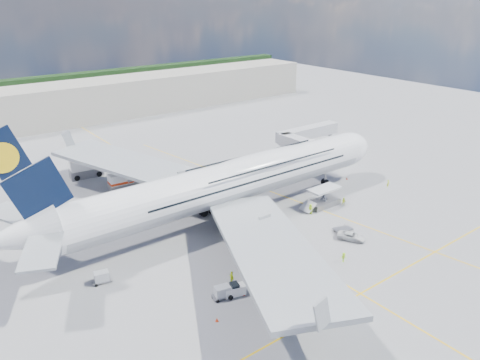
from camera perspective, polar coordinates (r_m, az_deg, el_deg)
ground at (r=79.26m, az=3.15°, el=-6.97°), size 300.00×300.00×0.00m
taxi_line_main at (r=79.26m, az=3.15°, el=-6.96°), size 0.25×220.00×0.01m
taxi_line_cross at (r=67.69m, az=14.46°, el=-13.26°), size 120.00×0.25×0.01m
taxi_line_diag at (r=94.35m, az=5.71°, el=-2.12°), size 14.16×99.06×0.01m
airliner at (r=83.54m, az=-1.06°, el=-0.15°), size 77.26×79.15×23.71m
jet_bridge at (r=109.75m, az=8.05°, el=5.05°), size 18.80×12.10×8.50m
cargo_loader at (r=91.18m, az=10.07°, el=-2.39°), size 8.53×3.20×3.67m
terminal at (r=157.67m, az=-20.01°, el=8.77°), size 180.00×16.00×12.00m
tree_line at (r=213.39m, az=-13.53°, el=12.04°), size 160.00×6.00×8.00m
dolly_row_a at (r=64.43m, az=-2.18°, el=-13.46°), size 3.02×2.07×1.74m
dolly_row_b at (r=67.94m, az=3.74°, el=-11.99°), size 3.70×2.64×0.49m
dolly_row_c at (r=77.88m, az=0.36°, el=-7.21°), size 3.30×2.61×0.43m
dolly_back at (r=70.10m, az=-16.51°, el=-11.26°), size 2.96×2.06×1.71m
dolly_nose_far at (r=81.11m, az=5.53°, el=-6.05°), size 3.42×2.83×0.44m
dolly_nose_near at (r=82.85m, az=12.43°, el=-5.85°), size 3.52×2.36×0.47m
baggage_tug at (r=64.96m, az=-0.68°, el=-13.25°), size 3.19×2.06×1.84m
catering_truck_inner at (r=99.26m, az=-13.96°, el=-0.27°), size 6.80×2.93×3.99m
catering_truck_outer at (r=109.10m, az=-18.27°, el=1.37°), size 7.53×3.37×4.38m
service_van at (r=80.22m, az=13.44°, el=-6.69°), size 4.16×5.11×1.29m
crew_nose at (r=103.30m, az=17.60°, el=-0.41°), size 0.66×0.49×1.65m
crew_loader at (r=92.30m, az=12.55°, el=-2.57°), size 1.00×1.01×1.64m
crew_wing at (r=67.02m, az=-1.01°, el=-11.83°), size 0.64×1.22×1.99m
crew_van at (r=87.72m, az=8.58°, el=-3.50°), size 0.71×1.00×1.93m
crew_tug at (r=73.73m, az=12.52°, el=-9.20°), size 1.15×0.90×1.56m
cone_nose at (r=105.44m, az=12.91°, el=0.19°), size 0.39×0.39×0.50m
cone_wing_left_inner at (r=97.84m, az=-7.79°, el=-1.13°), size 0.49×0.49×0.63m
cone_wing_left_outer at (r=97.11m, az=-10.87°, el=-1.51°), size 0.49×0.49×0.63m
cone_wing_right_inner at (r=65.23m, az=0.42°, el=-13.63°), size 0.48×0.48×0.61m
cone_wing_right_outer at (r=60.95m, az=-2.83°, el=-16.63°), size 0.43×0.43×0.54m
cone_tail at (r=81.77m, az=-20.73°, el=-7.31°), size 0.45×0.45×0.57m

